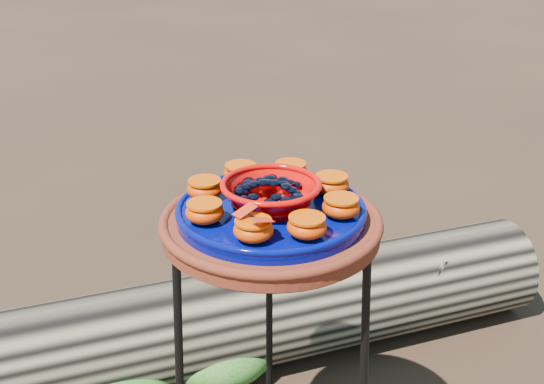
{
  "coord_description": "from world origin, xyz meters",
  "views": [
    {
      "loc": [
        -0.02,
        -1.14,
        1.31
      ],
      "look_at": [
        0.0,
        0.0,
        0.79
      ],
      "focal_mm": 45.0,
      "sensor_mm": 36.0,
      "label": 1
    }
  ],
  "objects_px": {
    "plant_stand": "(271,381)",
    "red_bowl": "(271,195)",
    "cobalt_plate": "(271,213)",
    "driftwood_log": "(286,310)",
    "terracotta_saucer": "(271,226)"
  },
  "relations": [
    {
      "from": "plant_stand",
      "to": "red_bowl",
      "type": "bearing_deg",
      "value": 0.0
    },
    {
      "from": "red_bowl",
      "to": "driftwood_log",
      "type": "distance_m",
      "value": 0.85
    },
    {
      "from": "plant_stand",
      "to": "driftwood_log",
      "type": "distance_m",
      "value": 0.6
    },
    {
      "from": "cobalt_plate",
      "to": "driftwood_log",
      "type": "bearing_deg",
      "value": 84.29
    },
    {
      "from": "terracotta_saucer",
      "to": "red_bowl",
      "type": "distance_m",
      "value": 0.06
    },
    {
      "from": "red_bowl",
      "to": "driftwood_log",
      "type": "relative_size",
      "value": 0.11
    },
    {
      "from": "cobalt_plate",
      "to": "plant_stand",
      "type": "bearing_deg",
      "value": 0.0
    },
    {
      "from": "plant_stand",
      "to": "driftwood_log",
      "type": "relative_size",
      "value": 0.44
    },
    {
      "from": "driftwood_log",
      "to": "cobalt_plate",
      "type": "bearing_deg",
      "value": -95.71
    },
    {
      "from": "terracotta_saucer",
      "to": "cobalt_plate",
      "type": "relative_size",
      "value": 1.17
    },
    {
      "from": "terracotta_saucer",
      "to": "driftwood_log",
      "type": "bearing_deg",
      "value": 84.29
    },
    {
      "from": "red_bowl",
      "to": "cobalt_plate",
      "type": "bearing_deg",
      "value": 0.0
    },
    {
      "from": "plant_stand",
      "to": "red_bowl",
      "type": "relative_size",
      "value": 3.97
    },
    {
      "from": "red_bowl",
      "to": "driftwood_log",
      "type": "bearing_deg",
      "value": 84.29
    },
    {
      "from": "terracotta_saucer",
      "to": "cobalt_plate",
      "type": "distance_m",
      "value": 0.03
    }
  ]
}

